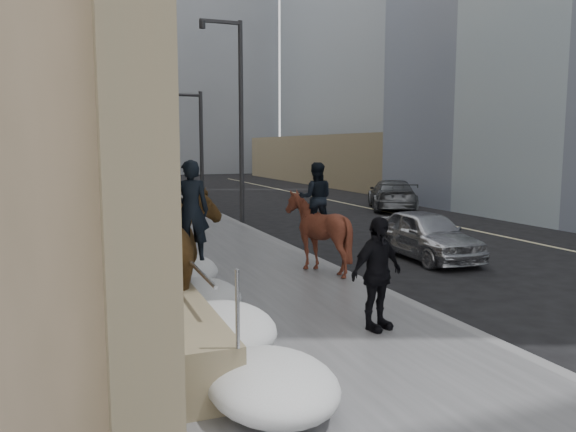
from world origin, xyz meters
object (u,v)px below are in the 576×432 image
at_px(pedestrian, 377,273).
at_px(car_silver, 426,234).
at_px(car_grey, 392,195).
at_px(mounted_horse_left, 190,255).
at_px(mounted_horse_right, 317,227).

height_order(pedestrian, car_silver, pedestrian).
bearing_deg(car_grey, car_silver, 87.93).
distance_m(mounted_horse_left, car_grey, 19.59).
xyz_separation_m(mounted_horse_right, pedestrian, (-0.84, -4.35, -0.15)).
bearing_deg(mounted_horse_right, pedestrian, 100.52).
bearing_deg(pedestrian, mounted_horse_left, 135.60).
relative_size(mounted_horse_left, car_grey, 0.56).
height_order(mounted_horse_left, car_silver, mounted_horse_left).
bearing_deg(car_grey, mounted_horse_left, 73.57).
height_order(mounted_horse_left, pedestrian, mounted_horse_left).
bearing_deg(mounted_horse_right, car_grey, -106.65).
xyz_separation_m(mounted_horse_left, pedestrian, (2.81, -1.44, -0.24)).
bearing_deg(pedestrian, car_grey, 40.65).
distance_m(pedestrian, car_grey, 19.06).
bearing_deg(car_silver, mounted_horse_right, -164.70).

